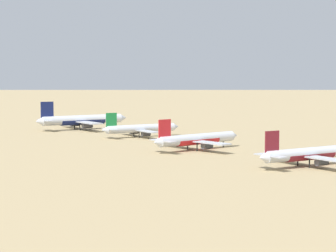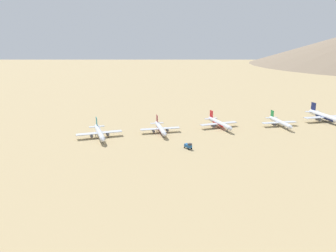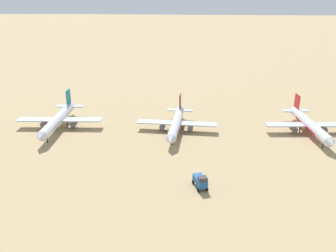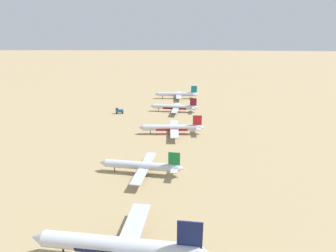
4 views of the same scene
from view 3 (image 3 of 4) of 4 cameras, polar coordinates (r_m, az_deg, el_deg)
The scene contains 5 objects.
ground_plane at distance 127.01m, azimuth 23.44°, elevation -1.87°, with size 1800.00×1800.00×0.00m, color tan.
parked_jet_0 at distance 129.85m, azimuth -17.77°, elevation 1.10°, with size 38.04×31.00×10.97m.
parked_jet_1 at distance 120.99m, azimuth 1.41°, elevation 0.54°, with size 35.01×28.36×10.12m.
parked_jet_2 at distance 128.74m, azimuth 22.46°, elevation 0.25°, with size 36.58×29.84×10.55m.
service_truck at distance 86.71m, azimuth 5.43°, elevation -9.06°, with size 5.68×4.31×3.90m.
Camera 3 is at (112.94, -36.96, 44.83)m, focal length 36.59 mm.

